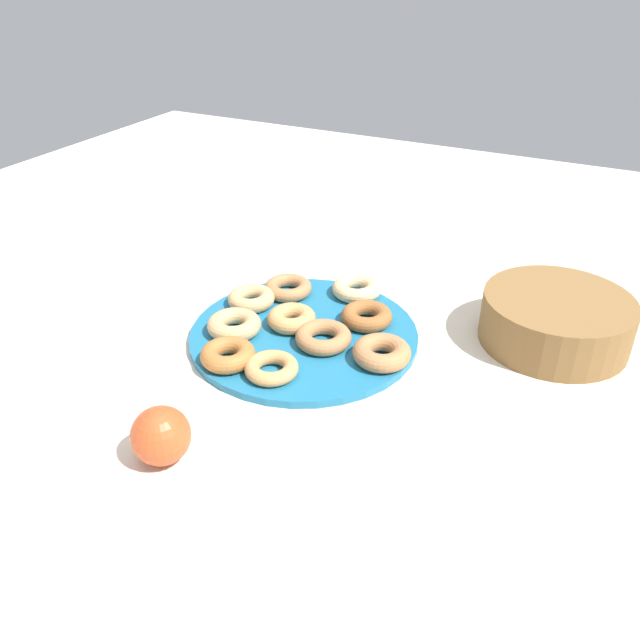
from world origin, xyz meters
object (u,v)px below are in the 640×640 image
donut_5 (288,288)px  donut_0 (292,318)px  donut_8 (357,288)px  basket (556,320)px  donut_3 (228,355)px  donut_4 (323,337)px  donut_plate (304,334)px  donut_2 (382,353)px  donut_9 (251,298)px  donut_7 (367,316)px  donut_1 (234,325)px  donut_6 (272,368)px  apple (161,435)px

donut_5 → donut_0: bearing=32.3°
donut_8 → basket: basket is taller
donut_3 → donut_4: size_ratio=0.93×
donut_plate → donut_0: (-0.01, -0.03, 0.02)m
donut_2 → donut_3: 0.24m
donut_8 → donut_9: size_ratio=1.08×
donut_7 → basket: 0.31m
donut_0 → donut_4: (0.03, 0.07, -0.00)m
donut_1 → donut_7: 0.22m
donut_plate → donut_3: 0.15m
donut_7 → donut_3: bearing=-35.2°
donut_3 → donut_6: (-0.00, 0.08, -0.00)m
donut_2 → donut_6: donut_2 is taller
donut_5 → apple: size_ratio=1.13×
basket → donut_6: bearing=-49.7°
donut_1 → apple: 0.29m
donut_0 → donut_6: size_ratio=1.00×
donut_4 → donut_6: bearing=-16.6°
donut_plate → donut_4: (0.02, 0.05, 0.02)m
donut_3 → donut_5: donut_3 is taller
donut_6 → donut_1: bearing=-123.1°
donut_0 → donut_2: 0.18m
donut_1 → donut_2: (-0.03, 0.25, 0.00)m
donut_3 → donut_7: size_ratio=0.98×
donut_7 → apple: bearing=-14.8°
donut_plate → apple: bearing=-4.4°
donut_5 → donut_8: (-0.05, 0.11, 0.00)m
donut_3 → donut_7: (-0.20, 0.14, -0.00)m
donut_1 → donut_5: 0.16m
donut_6 → donut_9: bearing=-140.1°
donut_4 → donut_9: bearing=-108.3°
donut_5 → donut_8: 0.13m
donut_7 → basket: bearing=109.7°
donut_8 → donut_5: bearing=-65.4°
donut_plate → donut_7: 0.11m
donut_6 → apple: apple is taller
donut_5 → donut_9: bearing=-29.9°
donut_9 → basket: bearing=105.6°
donut_0 → donut_1: size_ratio=0.91×
donut_2 → donut_8: 0.21m
donut_2 → basket: size_ratio=0.38×
donut_8 → apple: (0.49, -0.05, 0.01)m
donut_plate → donut_3: size_ratio=4.47×
donut_2 → donut_8: (-0.18, -0.12, -0.00)m
donut_2 → donut_5: donut_2 is taller
donut_4 → donut_3: bearing=-43.8°
donut_1 → donut_2: bearing=97.4°
donut_3 → donut_plate: bearing=155.1°
donut_7 → donut_9: (0.04, -0.21, -0.00)m
donut_0 → donut_7: size_ratio=0.94×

